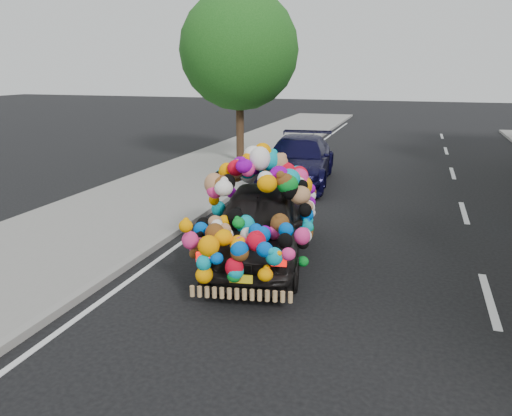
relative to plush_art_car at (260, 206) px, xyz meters
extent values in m
plane|color=black|center=(0.23, -0.53, -1.02)|extent=(100.00, 100.00, 0.00)
cube|color=gray|center=(-4.07, -0.53, -0.96)|extent=(4.00, 60.00, 0.12)
cube|color=gray|center=(-2.12, -0.53, -0.95)|extent=(0.15, 60.00, 0.13)
cylinder|color=#332114|center=(-3.57, 8.97, 0.35)|extent=(0.28, 0.28, 2.73)
sphere|color=#174A13|center=(-3.57, 8.97, 3.01)|extent=(4.20, 4.20, 4.20)
imported|color=black|center=(0.00, 0.00, -0.34)|extent=(2.24, 4.18, 1.35)
cube|color=red|center=(-0.20, -2.06, -0.24)|extent=(0.23, 0.10, 0.14)
cube|color=red|center=(0.87, -1.88, -0.24)|extent=(0.23, 0.10, 0.14)
cube|color=yellow|center=(0.34, -1.98, -0.54)|extent=(0.34, 0.10, 0.12)
imported|color=black|center=(-0.81, 6.50, -0.32)|extent=(2.39, 4.97, 1.40)
camera|label=1|loc=(2.57, -8.22, 2.38)|focal=35.00mm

